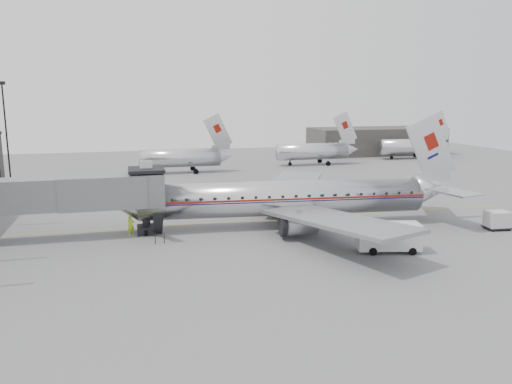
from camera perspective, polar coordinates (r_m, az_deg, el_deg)
ground at (r=47.85m, az=-1.08°, el=-5.09°), size 160.00×160.00×0.00m
hangar at (r=119.02m, az=13.56°, el=5.71°), size 30.00×12.00×6.00m
apron_line at (r=54.17m, az=0.55°, el=-3.17°), size 60.00×0.15×0.01m
jet_bridge at (r=49.64m, az=-21.20°, el=-0.30°), size 21.00×6.20×7.10m
distant_aircraft_near at (r=87.83m, az=-8.59°, el=3.96°), size 16.39×3.20×10.26m
distant_aircraft_mid at (r=97.75m, az=6.55°, el=4.71°), size 16.39×3.20×10.26m
distant_aircraft_far at (r=111.99m, az=17.40°, el=5.07°), size 16.39×3.20×10.26m
airliner at (r=51.30m, az=3.89°, el=-0.70°), size 36.27×33.48×11.48m
service_van at (r=44.40m, az=14.99°, el=-4.99°), size 5.66×3.25×2.51m
baggage_cart_navy at (r=50.50m, az=5.22°, el=-3.32°), size 2.30×1.98×1.54m
baggage_cart_white at (r=55.64m, az=25.88°, el=-2.88°), size 2.47×1.96×1.84m
ramp_worker at (r=49.30m, az=-14.10°, el=-3.78°), size 0.84×0.74×1.94m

